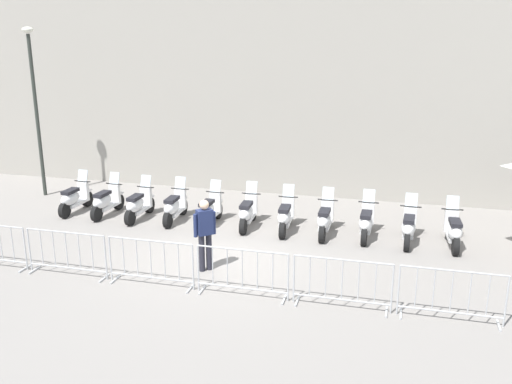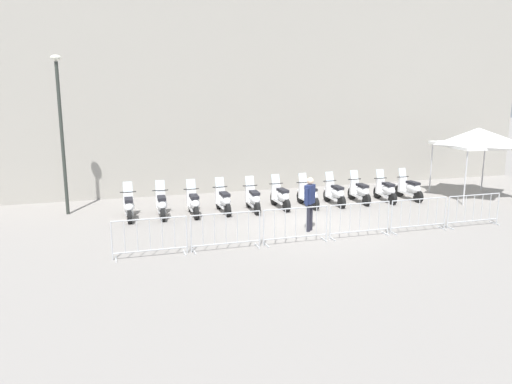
% 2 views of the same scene
% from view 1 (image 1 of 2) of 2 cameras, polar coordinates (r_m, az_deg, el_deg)
% --- Properties ---
extents(ground_plane, '(120.00, 120.00, 0.00)m').
position_cam_1_polar(ground_plane, '(13.70, -3.76, -7.17)').
color(ground_plane, gray).
extents(building_facade, '(28.09, 5.65, 10.86)m').
position_cam_1_polar(building_facade, '(19.78, 2.97, 16.10)').
color(building_facade, '#9E998E').
rests_on(building_facade, ground).
extents(motorcycle_0, '(0.57, 1.73, 1.24)m').
position_cam_1_polar(motorcycle_0, '(18.08, -18.21, -0.65)').
color(motorcycle_0, black).
rests_on(motorcycle_0, ground).
extents(motorcycle_1, '(0.56, 1.73, 1.24)m').
position_cam_1_polar(motorcycle_1, '(17.49, -15.19, -0.95)').
color(motorcycle_1, black).
rests_on(motorcycle_1, ground).
extents(motorcycle_2, '(0.57, 1.73, 1.24)m').
position_cam_1_polar(motorcycle_2, '(16.90, -12.02, -1.32)').
color(motorcycle_2, black).
rests_on(motorcycle_2, ground).
extents(motorcycle_3, '(0.62, 1.72, 1.24)m').
position_cam_1_polar(motorcycle_3, '(16.51, -8.41, -1.55)').
color(motorcycle_3, black).
rests_on(motorcycle_3, ground).
extents(motorcycle_4, '(0.56, 1.73, 1.24)m').
position_cam_1_polar(motorcycle_4, '(16.05, -4.86, -1.95)').
color(motorcycle_4, black).
rests_on(motorcycle_4, ground).
extents(motorcycle_5, '(0.64, 1.72, 1.24)m').
position_cam_1_polar(motorcycle_5, '(15.83, -0.88, -2.15)').
color(motorcycle_5, black).
rests_on(motorcycle_5, ground).
extents(motorcycle_6, '(0.65, 1.72, 1.24)m').
position_cam_1_polar(motorcycle_6, '(15.53, 3.05, -2.53)').
color(motorcycle_6, black).
rests_on(motorcycle_6, ground).
extents(motorcycle_7, '(0.60, 1.72, 1.24)m').
position_cam_1_polar(motorcycle_7, '(15.34, 7.11, -2.87)').
color(motorcycle_7, black).
rests_on(motorcycle_7, ground).
extents(motorcycle_8, '(0.57, 1.73, 1.24)m').
position_cam_1_polar(motorcycle_8, '(15.31, 11.28, -3.11)').
color(motorcycle_8, black).
rests_on(motorcycle_8, ground).
extents(motorcycle_9, '(0.56, 1.73, 1.24)m').
position_cam_1_polar(motorcycle_9, '(15.20, 15.45, -3.53)').
color(motorcycle_9, black).
rests_on(motorcycle_9, ground).
extents(motorcycle_10, '(0.65, 1.72, 1.24)m').
position_cam_1_polar(motorcycle_10, '(15.29, 19.67, -3.79)').
color(motorcycle_10, black).
rests_on(motorcycle_10, ground).
extents(barrier_segment_1, '(2.00, 0.65, 1.07)m').
position_cam_1_polar(barrier_segment_1, '(13.48, -18.89, -6.05)').
color(barrier_segment_1, '#B2B5B7').
rests_on(barrier_segment_1, ground).
extents(barrier_segment_2, '(2.00, 0.65, 1.07)m').
position_cam_1_polar(barrier_segment_2, '(12.49, -10.76, -7.20)').
color(barrier_segment_2, '#B2B5B7').
rests_on(barrier_segment_2, ground).
extents(barrier_segment_3, '(2.00, 0.65, 1.07)m').
position_cam_1_polar(barrier_segment_3, '(11.79, -1.42, -8.35)').
color(barrier_segment_3, '#B2B5B7').
rests_on(barrier_segment_3, ground).
extents(barrier_segment_4, '(2.00, 0.65, 1.07)m').
position_cam_1_polar(barrier_segment_4, '(11.44, 8.84, -9.35)').
color(barrier_segment_4, '#B2B5B7').
rests_on(barrier_segment_4, ground).
extents(barrier_segment_5, '(2.00, 0.65, 1.07)m').
position_cam_1_polar(barrier_segment_5, '(11.47, 19.45, -10.06)').
color(barrier_segment_5, '#B2B5B7').
rests_on(barrier_segment_5, ground).
extents(street_lamp, '(0.36, 0.36, 5.60)m').
position_cam_1_polar(street_lamp, '(19.91, -21.82, 9.14)').
color(street_lamp, '#2D332D').
rests_on(street_lamp, ground).
extents(officer_near_row_end, '(0.40, 0.44, 1.73)m').
position_cam_1_polar(officer_near_row_end, '(12.91, -5.29, -4.02)').
color(officer_near_row_end, '#23232D').
rests_on(officer_near_row_end, ground).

